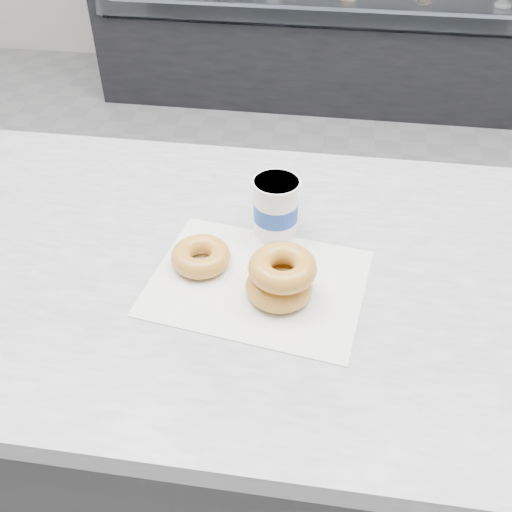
{
  "coord_description": "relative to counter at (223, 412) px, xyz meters",
  "views": [
    {
      "loc": [
        0.18,
        -1.32,
        1.54
      ],
      "look_at": [
        0.08,
        -0.62,
        0.93
      ],
      "focal_mm": 40.0,
      "sensor_mm": 36.0,
      "label": 1
    }
  ],
  "objects": [
    {
      "name": "donut_stack",
      "position": [
        0.12,
        -0.07,
        0.49
      ],
      "size": [
        0.12,
        0.12,
        0.07
      ],
      "color": "gold",
      "rests_on": "wax_paper"
    },
    {
      "name": "donut_single",
      "position": [
        -0.02,
        -0.02,
        0.47
      ],
      "size": [
        0.11,
        0.11,
        0.03
      ],
      "primitive_type": "torus",
      "rotation": [
        0.0,
        0.0,
        -0.09
      ],
      "color": "gold",
      "rests_on": "wax_paper"
    },
    {
      "name": "coffee_cup",
      "position": [
        0.1,
        0.09,
        0.5
      ],
      "size": [
        0.1,
        0.1,
        0.11
      ],
      "rotation": [
        0.0,
        0.0,
        0.29
      ],
      "color": "white",
      "rests_on": "counter"
    },
    {
      "name": "counter",
      "position": [
        0.0,
        0.0,
        0.0
      ],
      "size": [
        3.06,
        0.76,
        0.9
      ],
      "color": "#333335",
      "rests_on": "ground"
    },
    {
      "name": "wax_paper",
      "position": [
        0.08,
        -0.05,
        0.45
      ],
      "size": [
        0.37,
        0.31,
        0.0
      ],
      "primitive_type": "cube",
      "rotation": [
        0.0,
        0.0,
        -0.15
      ],
      "color": "silver",
      "rests_on": "counter"
    },
    {
      "name": "display_case",
      "position": [
        0.0,
        2.72,
        0.04
      ],
      "size": [
        2.4,
        0.74,
        1.25
      ],
      "color": "black",
      "rests_on": "ground"
    },
    {
      "name": "ground",
      "position": [
        0.0,
        0.6,
        -0.45
      ],
      "size": [
        5.0,
        5.0,
        0.0
      ],
      "primitive_type": "plane",
      "color": "gray",
      "rests_on": "ground"
    }
  ]
}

